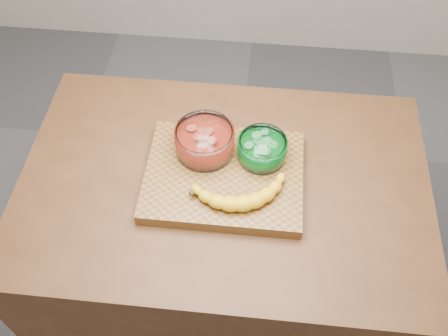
# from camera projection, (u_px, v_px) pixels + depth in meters

# --- Properties ---
(ground) EXTENTS (3.50, 3.50, 0.00)m
(ground) POSITION_uv_depth(u_px,v_px,m) (224.00, 301.00, 2.17)
(ground) COLOR #59595E
(ground) RESTS_ON ground
(counter) EXTENTS (1.20, 0.80, 0.90)m
(counter) POSITION_uv_depth(u_px,v_px,m) (224.00, 252.00, 1.81)
(counter) COLOR #4D2C17
(counter) RESTS_ON ground
(cutting_board) EXTENTS (0.45, 0.35, 0.04)m
(cutting_board) POSITION_uv_depth(u_px,v_px,m) (224.00, 176.00, 1.44)
(cutting_board) COLOR brown
(cutting_board) RESTS_ON counter
(bowl_red) EXTENTS (0.17, 0.17, 0.08)m
(bowl_red) POSITION_uv_depth(u_px,v_px,m) (205.00, 141.00, 1.44)
(bowl_red) COLOR white
(bowl_red) RESTS_ON cutting_board
(bowl_green) EXTENTS (0.14, 0.14, 0.07)m
(bowl_green) POSITION_uv_depth(u_px,v_px,m) (262.00, 149.00, 1.43)
(bowl_green) COLOR white
(bowl_green) RESTS_ON cutting_board
(banana) EXTENTS (0.29, 0.17, 0.04)m
(banana) POSITION_uv_depth(u_px,v_px,m) (238.00, 189.00, 1.36)
(banana) COLOR gold
(banana) RESTS_ON cutting_board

